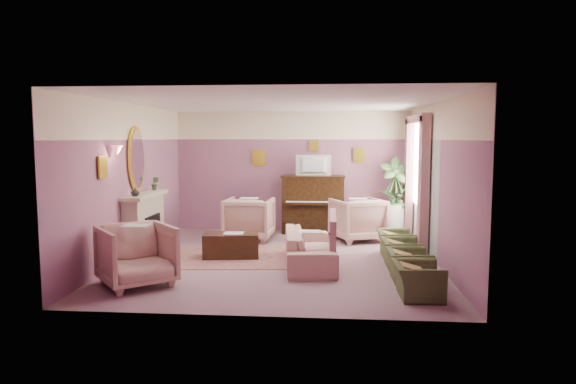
# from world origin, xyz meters

# --- Properties ---
(floor) EXTENTS (5.50, 6.00, 0.01)m
(floor) POSITION_xyz_m (0.00, 0.00, 0.00)
(floor) COLOR #815E68
(floor) RESTS_ON ground
(ceiling) EXTENTS (5.50, 6.00, 0.01)m
(ceiling) POSITION_xyz_m (0.00, 0.00, 2.80)
(ceiling) COLOR white
(ceiling) RESTS_ON wall_back
(wall_back) EXTENTS (5.50, 0.02, 2.80)m
(wall_back) POSITION_xyz_m (0.00, 3.00, 1.40)
(wall_back) COLOR #724B71
(wall_back) RESTS_ON floor
(wall_front) EXTENTS (5.50, 0.02, 2.80)m
(wall_front) POSITION_xyz_m (0.00, -3.00, 1.40)
(wall_front) COLOR #724B71
(wall_front) RESTS_ON floor
(wall_left) EXTENTS (0.02, 6.00, 2.80)m
(wall_left) POSITION_xyz_m (-2.75, 0.00, 1.40)
(wall_left) COLOR #724B71
(wall_left) RESTS_ON floor
(wall_right) EXTENTS (0.02, 6.00, 2.80)m
(wall_right) POSITION_xyz_m (2.75, 0.00, 1.40)
(wall_right) COLOR #724B71
(wall_right) RESTS_ON floor
(picture_rail_band) EXTENTS (5.50, 0.01, 0.65)m
(picture_rail_band) POSITION_xyz_m (0.00, 2.99, 2.47)
(picture_rail_band) COLOR #F8E7C1
(picture_rail_band) RESTS_ON wall_back
(stripe_panel) EXTENTS (0.01, 3.00, 2.15)m
(stripe_panel) POSITION_xyz_m (2.73, 1.30, 1.07)
(stripe_panel) COLOR #A1A69D
(stripe_panel) RESTS_ON wall_right
(fireplace_surround) EXTENTS (0.30, 1.40, 1.10)m
(fireplace_surround) POSITION_xyz_m (-2.59, 0.20, 0.55)
(fireplace_surround) COLOR #B7A98D
(fireplace_surround) RESTS_ON floor
(fireplace_inset) EXTENTS (0.18, 0.72, 0.68)m
(fireplace_inset) POSITION_xyz_m (-2.49, 0.20, 0.40)
(fireplace_inset) COLOR black
(fireplace_inset) RESTS_ON floor
(fire_ember) EXTENTS (0.06, 0.54, 0.10)m
(fire_ember) POSITION_xyz_m (-2.45, 0.20, 0.22)
(fire_ember) COLOR #FF3B0B
(fire_ember) RESTS_ON floor
(mantel_shelf) EXTENTS (0.40, 1.55, 0.07)m
(mantel_shelf) POSITION_xyz_m (-2.56, 0.20, 1.12)
(mantel_shelf) COLOR #B7A98D
(mantel_shelf) RESTS_ON fireplace_surround
(hearth) EXTENTS (0.55, 1.50, 0.02)m
(hearth) POSITION_xyz_m (-2.39, 0.20, 0.01)
(hearth) COLOR #B7A98D
(hearth) RESTS_ON floor
(mirror_frame) EXTENTS (0.04, 0.72, 1.20)m
(mirror_frame) POSITION_xyz_m (-2.70, 0.20, 1.80)
(mirror_frame) COLOR gold
(mirror_frame) RESTS_ON wall_left
(mirror_glass) EXTENTS (0.01, 0.60, 1.06)m
(mirror_glass) POSITION_xyz_m (-2.67, 0.20, 1.80)
(mirror_glass) COLOR white
(mirror_glass) RESTS_ON wall_left
(sconce_shade) EXTENTS (0.20, 0.20, 0.16)m
(sconce_shade) POSITION_xyz_m (-2.62, -0.85, 1.98)
(sconce_shade) COLOR #EE8878
(sconce_shade) RESTS_ON wall_left
(piano) EXTENTS (1.40, 0.60, 1.30)m
(piano) POSITION_xyz_m (0.50, 2.68, 0.65)
(piano) COLOR black
(piano) RESTS_ON floor
(piano_keyshelf) EXTENTS (1.30, 0.12, 0.06)m
(piano_keyshelf) POSITION_xyz_m (0.50, 2.33, 0.72)
(piano_keyshelf) COLOR black
(piano_keyshelf) RESTS_ON piano
(piano_keys) EXTENTS (1.20, 0.08, 0.02)m
(piano_keys) POSITION_xyz_m (0.50, 2.33, 0.76)
(piano_keys) COLOR white
(piano_keys) RESTS_ON piano
(piano_top) EXTENTS (1.45, 0.65, 0.04)m
(piano_top) POSITION_xyz_m (0.50, 2.68, 1.31)
(piano_top) COLOR black
(piano_top) RESTS_ON piano
(television) EXTENTS (0.80, 0.12, 0.48)m
(television) POSITION_xyz_m (0.50, 2.63, 1.60)
(television) COLOR black
(television) RESTS_ON piano
(print_back_left) EXTENTS (0.30, 0.03, 0.38)m
(print_back_left) POSITION_xyz_m (-0.80, 2.96, 1.72)
(print_back_left) COLOR gold
(print_back_left) RESTS_ON wall_back
(print_back_right) EXTENTS (0.26, 0.03, 0.34)m
(print_back_right) POSITION_xyz_m (1.55, 2.96, 1.78)
(print_back_right) COLOR gold
(print_back_right) RESTS_ON wall_back
(print_back_mid) EXTENTS (0.22, 0.03, 0.26)m
(print_back_mid) POSITION_xyz_m (0.50, 2.96, 2.00)
(print_back_mid) COLOR gold
(print_back_mid) RESTS_ON wall_back
(print_left_wall) EXTENTS (0.03, 0.28, 0.36)m
(print_left_wall) POSITION_xyz_m (-2.71, -1.20, 1.72)
(print_left_wall) COLOR gold
(print_left_wall) RESTS_ON wall_left
(window_blind) EXTENTS (0.03, 1.40, 1.80)m
(window_blind) POSITION_xyz_m (2.70, 1.55, 1.70)
(window_blind) COLOR beige
(window_blind) RESTS_ON wall_right
(curtain_left) EXTENTS (0.16, 0.34, 2.60)m
(curtain_left) POSITION_xyz_m (2.62, 0.63, 1.30)
(curtain_left) COLOR #A2626A
(curtain_left) RESTS_ON floor
(curtain_right) EXTENTS (0.16, 0.34, 2.60)m
(curtain_right) POSITION_xyz_m (2.62, 2.47, 1.30)
(curtain_right) COLOR #A2626A
(curtain_right) RESTS_ON floor
(pelmet) EXTENTS (0.16, 2.20, 0.16)m
(pelmet) POSITION_xyz_m (2.62, 1.55, 2.56)
(pelmet) COLOR #A2626A
(pelmet) RESTS_ON wall_right
(mantel_plant) EXTENTS (0.16, 0.16, 0.28)m
(mantel_plant) POSITION_xyz_m (-2.55, 0.75, 1.29)
(mantel_plant) COLOR #385D2F
(mantel_plant) RESTS_ON mantel_shelf
(mantel_vase) EXTENTS (0.16, 0.16, 0.16)m
(mantel_vase) POSITION_xyz_m (-2.55, -0.30, 1.23)
(mantel_vase) COLOR #F8E7C1
(mantel_vase) RESTS_ON mantel_shelf
(area_rug) EXTENTS (2.66, 2.03, 0.01)m
(area_rug) POSITION_xyz_m (-0.80, 0.06, 0.01)
(area_rug) COLOR #89534F
(area_rug) RESTS_ON floor
(coffee_table) EXTENTS (1.06, 0.63, 0.45)m
(coffee_table) POSITION_xyz_m (-0.91, 0.05, 0.23)
(coffee_table) COLOR black
(coffee_table) RESTS_ON floor
(table_paper) EXTENTS (0.35, 0.28, 0.01)m
(table_paper) POSITION_xyz_m (-0.86, 0.05, 0.46)
(table_paper) COLOR silver
(table_paper) RESTS_ON coffee_table
(sofa) EXTENTS (0.68, 2.05, 0.83)m
(sofa) POSITION_xyz_m (0.54, -0.39, 0.41)
(sofa) COLOR tan
(sofa) RESTS_ON floor
(sofa_throw) EXTENTS (0.10, 1.55, 0.57)m
(sofa_throw) POSITION_xyz_m (0.94, -0.39, 0.60)
(sofa_throw) COLOR #A2626A
(sofa_throw) RESTS_ON sofa
(floral_armchair_left) EXTENTS (0.97, 0.97, 1.01)m
(floral_armchair_left) POSITION_xyz_m (-0.84, 1.71, 0.51)
(floral_armchair_left) COLOR tan
(floral_armchair_left) RESTS_ON floor
(floral_armchair_right) EXTENTS (0.97, 0.97, 1.01)m
(floral_armchair_right) POSITION_xyz_m (1.48, 1.83, 0.51)
(floral_armchair_right) COLOR tan
(floral_armchair_right) RESTS_ON floor
(floral_armchair_front) EXTENTS (0.97, 0.97, 1.01)m
(floral_armchair_front) POSITION_xyz_m (-1.95, -1.84, 0.51)
(floral_armchair_front) COLOR tan
(floral_armchair_front) RESTS_ON floor
(olive_chair_a) EXTENTS (0.52, 0.74, 0.64)m
(olive_chair_a) POSITION_xyz_m (2.09, -2.07, 0.32)
(olive_chair_a) COLOR #404B27
(olive_chair_a) RESTS_ON floor
(olive_chair_b) EXTENTS (0.52, 0.74, 0.64)m
(olive_chair_b) POSITION_xyz_m (2.09, -1.25, 0.32)
(olive_chair_b) COLOR #404B27
(olive_chair_b) RESTS_ON floor
(olive_chair_c) EXTENTS (0.52, 0.74, 0.64)m
(olive_chair_c) POSITION_xyz_m (2.09, -0.43, 0.32)
(olive_chair_c) COLOR #404B27
(olive_chair_c) RESTS_ON floor
(olive_chair_d) EXTENTS (0.52, 0.74, 0.64)m
(olive_chair_d) POSITION_xyz_m (2.09, 0.39, 0.32)
(olive_chair_d) COLOR #404B27
(olive_chair_d) RESTS_ON floor
(side_table) EXTENTS (0.52, 0.52, 0.70)m
(side_table) POSITION_xyz_m (2.32, 2.51, 0.35)
(side_table) COLOR silver
(side_table) RESTS_ON floor
(side_plant_big) EXTENTS (0.30, 0.30, 0.34)m
(side_plant_big) POSITION_xyz_m (2.32, 2.51, 0.87)
(side_plant_big) COLOR #385D2F
(side_plant_big) RESTS_ON side_table
(side_plant_small) EXTENTS (0.16, 0.16, 0.28)m
(side_plant_small) POSITION_xyz_m (2.44, 2.41, 0.84)
(side_plant_small) COLOR #385D2F
(side_plant_small) RESTS_ON side_table
(palm_pot) EXTENTS (0.34, 0.34, 0.34)m
(palm_pot) POSITION_xyz_m (2.34, 2.48, 0.17)
(palm_pot) COLOR brown
(palm_pot) RESTS_ON floor
(palm_plant) EXTENTS (0.76, 0.76, 1.44)m
(palm_plant) POSITION_xyz_m (2.34, 2.48, 1.06)
(palm_plant) COLOR #385D2F
(palm_plant) RESTS_ON palm_pot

